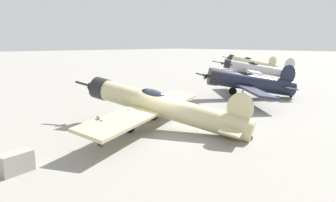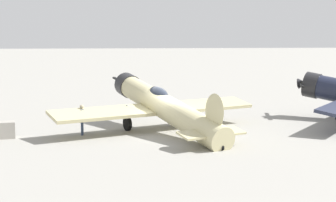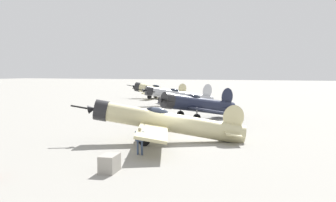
% 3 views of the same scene
% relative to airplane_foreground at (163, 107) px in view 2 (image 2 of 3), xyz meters
% --- Properties ---
extents(ground_plane, '(400.00, 400.00, 0.00)m').
position_rel_airplane_foreground_xyz_m(ground_plane, '(-0.50, -0.21, -1.43)').
color(ground_plane, gray).
extents(airplane_foreground, '(11.73, 12.12, 3.23)m').
position_rel_airplane_foreground_xyz_m(airplane_foreground, '(0.00, 0.00, 0.00)').
color(airplane_foreground, beige).
rests_on(airplane_foreground, ground_plane).
extents(ground_crew_mechanic, '(0.64, 0.24, 1.65)m').
position_rel_airplane_foreground_xyz_m(ground_crew_mechanic, '(-0.32, 4.47, -0.43)').
color(ground_crew_mechanic, '#384766').
rests_on(ground_crew_mechanic, ground_plane).
extents(equipment_crate, '(0.99, 1.39, 0.87)m').
position_rel_airplane_foreground_xyz_m(equipment_crate, '(-0.72, 8.59, -1.00)').
color(equipment_crate, '#9E998E').
rests_on(equipment_crate, ground_plane).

